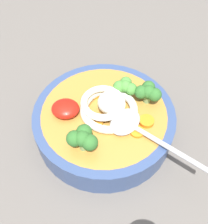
# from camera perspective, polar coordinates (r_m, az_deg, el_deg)

# --- Properties ---
(table_slab) EXTENTS (1.20, 1.20, 0.03)m
(table_slab) POSITION_cam_1_polar(r_m,az_deg,el_deg) (0.49, 0.45, -8.51)
(table_slab) COLOR #5B5651
(table_slab) RESTS_ON ground
(soup_bowl) EXTENTS (0.25, 0.25, 0.05)m
(soup_bowl) POSITION_cam_1_polar(r_m,az_deg,el_deg) (0.47, -0.00, -1.97)
(soup_bowl) COLOR #334775
(soup_bowl) RESTS_ON table_slab
(noodle_pile) EXTENTS (0.11, 0.11, 0.04)m
(noodle_pile) POSITION_cam_1_polar(r_m,az_deg,el_deg) (0.44, 0.32, 1.37)
(noodle_pile) COLOR silver
(noodle_pile) RESTS_ON soup_bowl
(soup_spoon) EXTENTS (0.17, 0.12, 0.02)m
(soup_spoon) POSITION_cam_1_polar(r_m,az_deg,el_deg) (0.42, 6.20, -3.02)
(soup_spoon) COLOR #B7B7BC
(soup_spoon) RESTS_ON soup_bowl
(chili_sauce_dollop) EXTENTS (0.05, 0.04, 0.02)m
(chili_sauce_dollop) POSITION_cam_1_polar(r_m,az_deg,el_deg) (0.44, -8.48, 0.73)
(chili_sauce_dollop) COLOR #B2190F
(chili_sauce_dollop) RESTS_ON soup_bowl
(broccoli_floret_beside_chili) EXTENTS (0.05, 0.04, 0.04)m
(broccoli_floret_beside_chili) POSITION_cam_1_polar(r_m,az_deg,el_deg) (0.45, 9.67, 4.41)
(broccoli_floret_beside_chili) COLOR #7A9E60
(broccoli_floret_beside_chili) RESTS_ON soup_bowl
(broccoli_floret_right) EXTENTS (0.04, 0.04, 0.03)m
(broccoli_floret_right) POSITION_cam_1_polar(r_m,az_deg,el_deg) (0.46, 4.70, 5.64)
(broccoli_floret_right) COLOR #7A9E60
(broccoli_floret_right) RESTS_ON soup_bowl
(broccoli_floret_left) EXTENTS (0.05, 0.04, 0.04)m
(broccoli_floret_left) POSITION_cam_1_polar(r_m,az_deg,el_deg) (0.39, -4.70, -5.74)
(broccoli_floret_left) COLOR #7A9E60
(broccoli_floret_left) RESTS_ON soup_bowl
(carrot_slice_far) EXTENTS (0.03, 0.03, 0.01)m
(carrot_slice_far) POSITION_cam_1_polar(r_m,az_deg,el_deg) (0.44, 9.32, -2.01)
(carrot_slice_far) COLOR orange
(carrot_slice_far) RESTS_ON soup_bowl
(carrot_slice_front) EXTENTS (0.03, 0.03, 0.00)m
(carrot_slice_front) POSITION_cam_1_polar(r_m,az_deg,el_deg) (0.43, -1.98, -1.90)
(carrot_slice_front) COLOR orange
(carrot_slice_front) RESTS_ON soup_bowl
(carrot_slice_extra_a) EXTENTS (0.02, 0.02, 0.01)m
(carrot_slice_extra_a) POSITION_cam_1_polar(r_m,az_deg,el_deg) (0.47, -2.03, 4.10)
(carrot_slice_extra_a) COLOR orange
(carrot_slice_extra_a) RESTS_ON soup_bowl
(carrot_slice_rear) EXTENTS (0.02, 0.02, 0.00)m
(carrot_slice_rear) POSITION_cam_1_polar(r_m,az_deg,el_deg) (0.42, 7.25, -4.85)
(carrot_slice_rear) COLOR orange
(carrot_slice_rear) RESTS_ON soup_bowl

